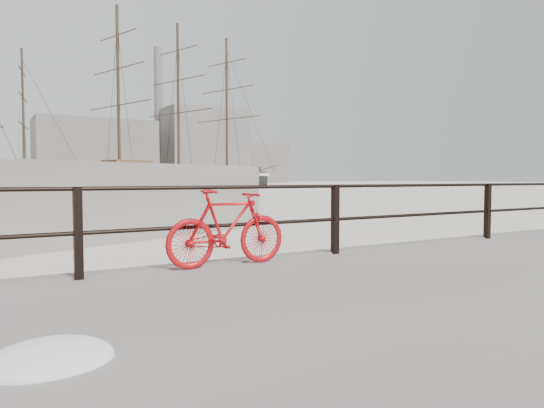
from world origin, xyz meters
name	(u,v)px	position (x,y,z in m)	size (l,w,h in m)	color
ground	(479,256)	(0.00, 0.00, 0.00)	(400.00, 400.00, 0.00)	white
guardrail	(488,211)	(0.00, -0.15, 0.85)	(28.00, 0.10, 1.00)	black
bicycle	(227,228)	(-5.27, -0.25, 0.83)	(1.59, 0.24, 0.96)	red
barque_black	(179,186)	(23.72, 81.26, 0.00)	(55.13, 18.04, 31.54)	black
industrial_west	(95,152)	(20.00, 140.00, 9.00)	(32.00, 18.00, 18.00)	gray
industrial_mid	(202,147)	(55.00, 145.00, 12.00)	(26.00, 20.00, 24.00)	gray
industrial_east	(255,163)	(78.00, 150.00, 7.00)	(20.00, 16.00, 14.00)	gray
smokestack	(159,116)	(42.00, 150.00, 22.00)	(2.80, 2.80, 44.00)	gray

